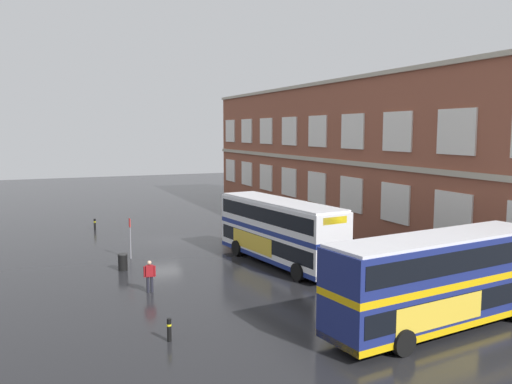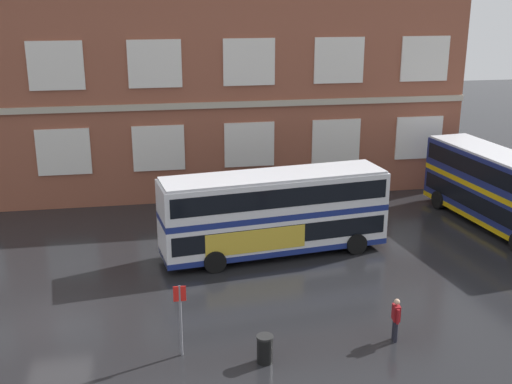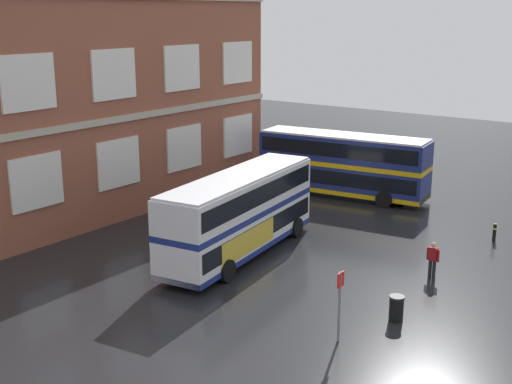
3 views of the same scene
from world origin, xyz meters
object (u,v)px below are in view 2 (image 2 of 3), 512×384
at_px(double_decker_middle, 501,190).
at_px(double_decker_near, 274,212).
at_px(waiting_passenger, 396,318).
at_px(station_litter_bin, 265,349).
at_px(bus_stand_flag, 180,314).

bearing_deg(double_decker_middle, double_decker_near, -173.73).
bearing_deg(waiting_passenger, station_litter_bin, -173.20).
height_order(double_decker_middle, waiting_passenger, double_decker_middle).
relative_size(double_decker_near, waiting_passenger, 6.61).
relative_size(waiting_passenger, station_litter_bin, 1.65).
height_order(double_decker_near, double_decker_middle, same).
bearing_deg(double_decker_near, double_decker_middle, 6.27).
bearing_deg(station_litter_bin, waiting_passenger, 6.80).
xyz_separation_m(double_decker_near, double_decker_middle, (12.73, 1.40, 0.00)).
bearing_deg(double_decker_near, bus_stand_flag, -120.74).
bearing_deg(station_litter_bin, double_decker_near, 76.70).
relative_size(waiting_passenger, bus_stand_flag, 0.63).
relative_size(double_decker_near, station_litter_bin, 10.92).
height_order(waiting_passenger, bus_stand_flag, bus_stand_flag).
relative_size(double_decker_middle, waiting_passenger, 6.61).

